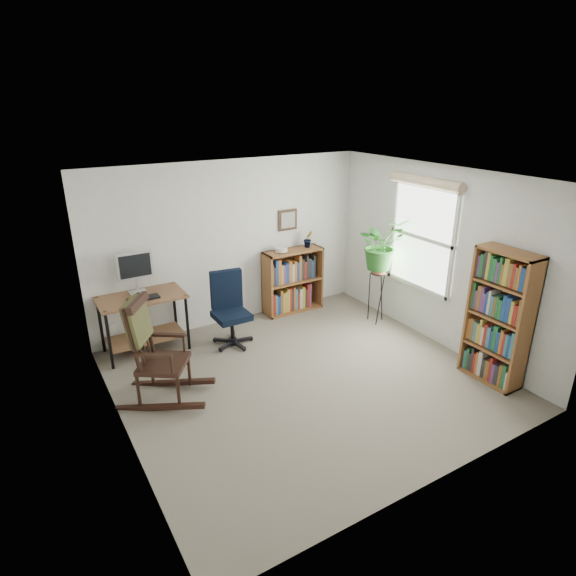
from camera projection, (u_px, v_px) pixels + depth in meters
floor at (305, 379)px, 5.83m from camera, size 4.20×4.00×0.00m
ceiling at (308, 178)px, 4.95m from camera, size 4.20×4.00×0.00m
wall_back at (231, 244)px, 6.99m from camera, size 4.20×0.00×2.40m
wall_front at (444, 366)px, 3.79m from camera, size 4.20×0.00×2.40m
wall_left at (113, 330)px, 4.39m from camera, size 0.00×4.00×2.40m
wall_right at (439, 257)px, 6.39m from camera, size 0.00×4.00×2.40m
window at (421, 238)px, 6.54m from camera, size 0.12×1.20×1.50m
desk at (144, 324)px, 6.35m from camera, size 1.09×0.60×0.79m
monitor at (136, 273)px, 6.22m from camera, size 0.46×0.16×0.56m
keyboard at (143, 298)px, 6.11m from camera, size 0.40×0.15×0.02m
office_chair at (231, 310)px, 6.47m from camera, size 0.64×0.64×1.03m
rocking_chair at (162, 350)px, 5.24m from camera, size 1.23×1.13×1.23m
low_bookshelf at (293, 281)px, 7.55m from camera, size 0.95×0.32×1.00m
tall_bookshelf at (499, 318)px, 5.55m from camera, size 0.30×0.71×1.62m
plant_stand at (377, 293)px, 7.17m from camera, size 0.32×0.32×0.91m
spider_plant at (383, 220)px, 6.76m from camera, size 1.69×1.88×1.46m
potted_plant_small at (308, 244)px, 7.49m from camera, size 0.13×0.24×0.11m
framed_picture at (288, 220)px, 7.32m from camera, size 0.32×0.04×0.32m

